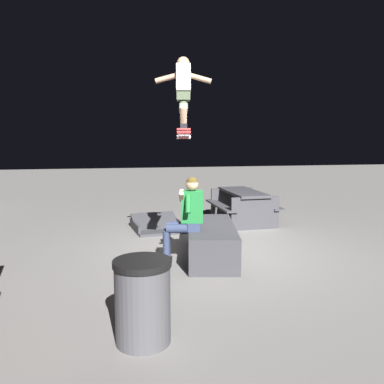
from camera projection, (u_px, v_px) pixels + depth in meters
The scene contains 8 objects.
ground_plane at pixel (216, 252), 6.80m from camera, with size 40.00×40.00×0.00m, color slate.
ledge_box_main at pixel (211, 241), 6.48m from camera, with size 1.91×0.75×0.55m, color #38383D.
person_sitting_on_ledge at pixel (185, 215), 6.09m from camera, with size 0.60×0.78×1.38m.
skateboard at pixel (184, 134), 6.07m from camera, with size 1.04×0.36×0.15m.
skater_airborne at pixel (183, 89), 6.03m from camera, with size 0.63×0.89×1.12m.
kicker_ramp at pixel (158, 227), 8.43m from camera, with size 1.24×1.16×0.39m.
picnic_table_back at pixel (243, 201), 9.16m from camera, with size 1.75×1.41×0.75m.
trash_bin at pixel (143, 301), 3.75m from camera, with size 0.56×0.56×0.82m.
Camera 1 is at (-6.39, 1.67, 1.97)m, focal length 36.45 mm.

